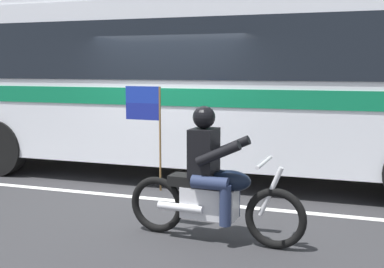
{
  "coord_description": "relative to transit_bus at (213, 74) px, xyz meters",
  "views": [
    {
      "loc": [
        2.72,
        -7.08,
        2.0
      ],
      "look_at": [
        0.53,
        -0.42,
        1.01
      ],
      "focal_mm": 44.14,
      "sensor_mm": 36.0,
      "label": 1
    }
  ],
  "objects": [
    {
      "name": "ground_plane",
      "position": [
        -0.4,
        -1.19,
        -1.88
      ],
      "size": [
        60.0,
        60.0,
        0.0
      ],
      "primitive_type": "plane",
      "color": "#2B2B2D"
    },
    {
      "name": "sidewalk_curb",
      "position": [
        -0.4,
        3.91,
        -1.81
      ],
      "size": [
        28.0,
        3.8,
        0.15
      ],
      "primitive_type": "cube",
      "color": "#B7B2A8",
      "rests_on": "ground_plane"
    },
    {
      "name": "lane_center_stripe",
      "position": [
        -0.4,
        -1.79,
        -1.88
      ],
      "size": [
        26.6,
        0.14,
        0.01
      ],
      "primitive_type": "cube",
      "color": "silver",
      "rests_on": "ground_plane"
    },
    {
      "name": "transit_bus",
      "position": [
        0.0,
        0.0,
        0.0
      ],
      "size": [
        12.2,
        2.65,
        3.22
      ],
      "color": "silver",
      "rests_on": "ground_plane"
    },
    {
      "name": "motorcycle_with_rider",
      "position": [
        0.88,
        -3.17,
        -1.22
      ],
      "size": [
        2.19,
        0.64,
        1.78
      ],
      "color": "black",
      "rests_on": "ground_plane"
    }
  ]
}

